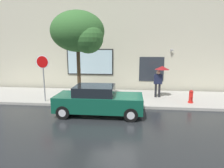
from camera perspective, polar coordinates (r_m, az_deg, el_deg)
ground_plane at (r=9.75m, az=0.23°, el=-9.01°), size 60.00×60.00×0.00m
sidewalk at (r=12.57m, az=1.58°, el=-4.01°), size 20.00×4.00×0.15m
building_facade at (r=14.64m, az=2.33°, el=11.60°), size 20.00×0.67×7.00m
parked_car at (r=9.54m, az=-4.12°, el=-4.91°), size 4.26×1.80×1.47m
fire_hydrant at (r=11.95m, az=22.43°, el=-3.47°), size 0.30×0.44×0.75m
pedestrian_with_umbrella at (r=12.43m, az=14.25°, el=3.10°), size 0.93×0.90×2.01m
street_tree at (r=11.16m, az=-9.62°, el=14.76°), size 3.04×2.58×5.18m
stop_sign at (r=11.76m, az=-19.86°, el=4.18°), size 0.76×0.10×2.72m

